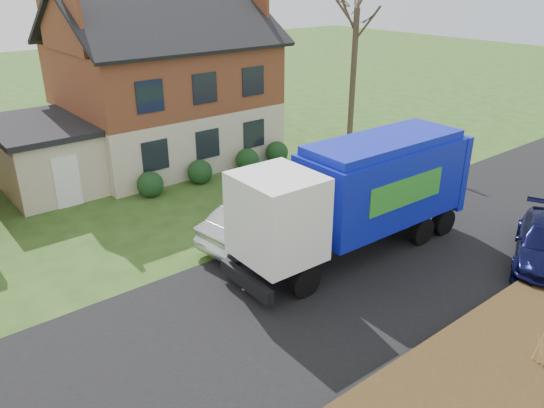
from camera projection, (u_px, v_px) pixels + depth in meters
ground at (337, 283)px, 15.95m from camera, size 120.00×120.00×0.00m
road at (337, 283)px, 15.94m from camera, size 80.00×7.00×0.02m
mulch_verge at (502, 375)px, 12.10m from camera, size 80.00×3.50×0.30m
main_house at (154, 77)px, 25.11m from camera, size 12.95×8.95×9.26m
garbage_truck at (361, 191)px, 16.97m from camera, size 8.81×2.53×3.75m
silver_sedan at (260, 221)px, 18.15m from camera, size 4.79×2.27×1.52m
grass_clump_mid at (543, 346)px, 12.12m from camera, size 0.32×0.26×0.88m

